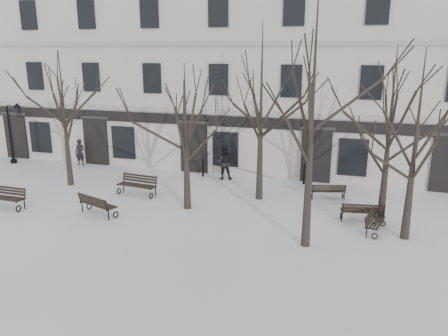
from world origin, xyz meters
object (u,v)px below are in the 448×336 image
at_px(tree_2, 314,88).
at_px(bench_1, 97,204).
at_px(lamp_post, 13,129).
at_px(bench_5, 374,221).
at_px(bench_0, 6,197).
at_px(bench_2, 362,211).
at_px(bench_3, 138,184).
at_px(bench_4, 328,191).
at_px(tree_1, 186,120).
at_px(tree_3, 418,124).

height_order(tree_2, bench_1, tree_2).
bearing_deg(lamp_post, bench_5, -13.07).
relative_size(bench_0, bench_2, 1.08).
relative_size(bench_1, bench_5, 1.19).
height_order(bench_0, lamp_post, lamp_post).
relative_size(bench_3, bench_5, 1.24).
relative_size(bench_2, bench_5, 1.08).
xyz_separation_m(bench_4, bench_5, (1.97, -3.40, -0.01)).
bearing_deg(bench_2, tree_1, -3.87).
relative_size(bench_5, lamp_post, 0.43).
bearing_deg(bench_5, bench_1, 111.71).
bearing_deg(tree_1, lamp_post, 161.02).
bearing_deg(bench_3, bench_2, 3.63).
xyz_separation_m(bench_1, bench_5, (11.50, 1.54, -0.08)).
height_order(tree_1, tree_2, tree_2).
height_order(tree_1, tree_3, tree_3).
xyz_separation_m(tree_2, bench_0, (-13.55, 0.18, -5.22)).
xyz_separation_m(tree_3, bench_4, (-3.10, 3.75, -3.99)).
xyz_separation_m(tree_1, lamp_post, (-13.33, 4.59, -1.82)).
height_order(tree_2, bench_4, tree_2).
bearing_deg(bench_0, bench_5, 8.47).
bearing_deg(tree_2, bench_1, 176.66).
relative_size(tree_3, bench_3, 3.45).
relative_size(bench_0, bench_3, 0.94).
bearing_deg(tree_2, bench_3, 157.72).
bearing_deg(tree_1, bench_4, 26.47).
height_order(bench_2, bench_5, bench_2).
bearing_deg(bench_5, bench_4, 44.18).
bearing_deg(bench_3, bench_5, -0.87).
bearing_deg(bench_0, lamp_post, 129.79).
bearing_deg(bench_4, tree_2, 70.51).
relative_size(bench_1, bench_3, 0.96).
distance_m(bench_0, bench_2, 15.82).
xyz_separation_m(bench_1, lamp_post, (-9.87, 6.50, 1.70)).
bearing_deg(bench_5, bench_0, 110.82).
distance_m(bench_0, bench_5, 16.12).
bearing_deg(bench_2, bench_5, 108.03).
height_order(bench_1, lamp_post, lamp_post).
xyz_separation_m(tree_1, tree_2, (5.58, -2.45, 1.71)).
height_order(bench_1, bench_4, bench_1).
relative_size(tree_1, bench_4, 3.82).
relative_size(bench_3, bench_4, 1.21).
height_order(tree_1, bench_4, tree_1).
bearing_deg(bench_0, tree_1, 17.62).
height_order(tree_2, lamp_post, tree_2).
xyz_separation_m(tree_1, bench_1, (-3.47, -1.92, -3.52)).
bearing_deg(bench_4, bench_0, 6.22).
bearing_deg(bench_4, lamp_post, -19.04).
xyz_separation_m(tree_1, bench_0, (-7.97, -2.27, -3.51)).
height_order(bench_0, bench_4, bench_0).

